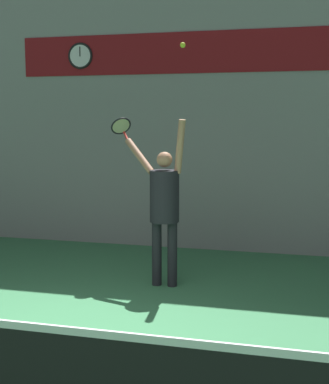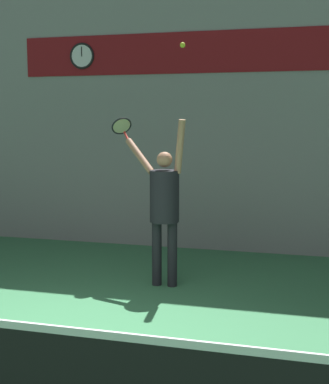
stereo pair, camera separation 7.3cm
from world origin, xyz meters
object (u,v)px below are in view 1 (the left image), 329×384
at_px(scoreboard_clock, 80,56).
at_px(tennis_player, 164,202).
at_px(tennis_ball, 183,45).
at_px(tennis_racket, 121,127).

xyz_separation_m(scoreboard_clock, tennis_player, (2.03, -2.08, -2.16)).
xyz_separation_m(tennis_player, tennis_ball, (0.27, -0.14, 1.98)).
height_order(scoreboard_clock, tennis_racket, scoreboard_clock).
bearing_deg(tennis_ball, scoreboard_clock, 136.06).
height_order(tennis_player, tennis_racket, tennis_racket).
bearing_deg(scoreboard_clock, tennis_player, -45.72).
distance_m(tennis_player, tennis_ball, 2.00).
distance_m(tennis_racket, tennis_ball, 1.59).
bearing_deg(tennis_racket, tennis_ball, -33.04).
bearing_deg(tennis_player, scoreboard_clock, 134.28).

